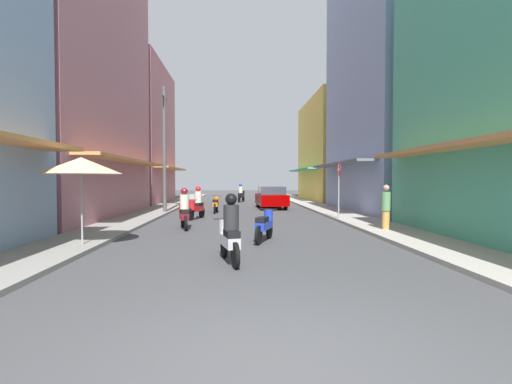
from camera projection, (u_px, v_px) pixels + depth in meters
ground_plane at (244, 213)px, 21.55m from camera, size 95.93×95.93×0.00m
sidewalk_left at (152, 212)px, 21.30m from camera, size 1.99×51.60×0.12m
sidewalk_right at (333, 212)px, 21.81m from camera, size 1.99×51.60×0.12m
building_left_mid at (56, 40)px, 18.32m from camera, size 7.05×12.55×17.28m
building_left_far at (127, 135)px, 30.20m from camera, size 7.05×9.76×10.92m
building_right_mid at (399, 75)px, 22.26m from camera, size 7.05×11.02×16.07m
building_right_far at (341, 151)px, 34.67m from camera, size 7.05×11.66×9.11m
motorbike_blue at (265, 225)px, 11.58m from camera, size 0.77×1.73×0.96m
motorbike_red at (197, 204)px, 18.16m from camera, size 0.75×1.74×1.58m
motorbike_orange at (216, 204)px, 21.70m from camera, size 0.55×1.81×0.96m
motorbike_maroon at (184, 211)px, 14.48m from camera, size 0.65×1.78×1.58m
motorbike_silver at (230, 232)px, 8.56m from camera, size 0.64×1.78×1.58m
motorbike_black at (241, 194)px, 32.30m from camera, size 0.72×1.75×1.58m
parked_car at (271, 197)px, 24.99m from camera, size 1.93×4.17×1.45m
pedestrian_far at (386, 209)px, 13.50m from camera, size 0.34×0.34×1.70m
vendor_umbrella at (81, 166)px, 10.30m from camera, size 2.14×2.14×2.49m
utility_pole at (164, 149)px, 20.95m from camera, size 0.20×1.20×7.02m
street_sign_no_entry at (339, 183)px, 17.39m from camera, size 0.07×0.60×2.65m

